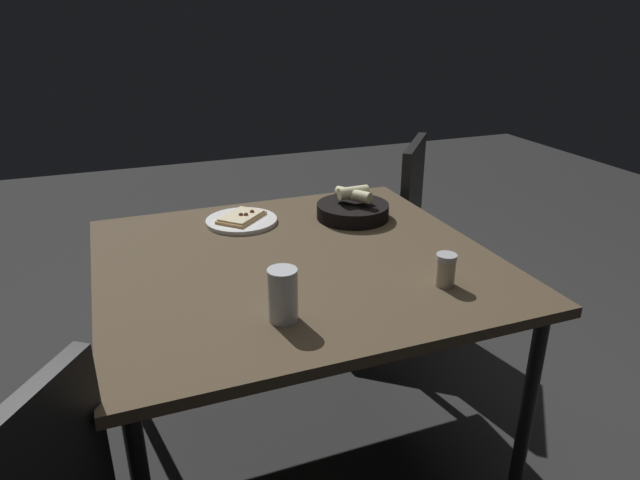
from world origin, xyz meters
name	(u,v)px	position (x,y,z in m)	size (l,w,h in m)	color
ground	(299,448)	(0.00, 0.00, 0.00)	(8.00, 8.00, 0.00)	#2B2B2B
dining_table	(296,274)	(0.00, 0.00, 0.68)	(1.14, 1.08, 0.73)	#4E3E2C
pizza_plate	(242,220)	(-0.08, 0.34, 0.74)	(0.24, 0.24, 0.04)	white
bread_basket	(353,209)	(0.30, 0.25, 0.76)	(0.25, 0.25, 0.11)	black
beer_glass	(283,298)	(-0.14, -0.33, 0.79)	(0.07, 0.07, 0.13)	silver
pepper_shaker	(445,272)	(0.32, -0.31, 0.77)	(0.06, 0.06, 0.09)	#BFB299
chair_far	(384,223)	(0.65, 0.67, 0.51)	(0.62, 0.62, 0.89)	#272727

